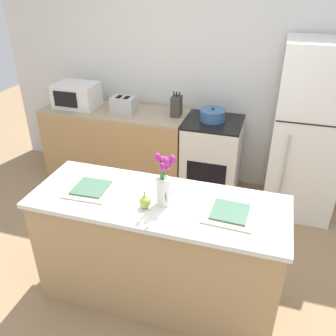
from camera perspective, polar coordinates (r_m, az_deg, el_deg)
ground_plane at (r=3.08m, az=-1.45°, el=-19.41°), size 10.00×10.00×0.00m
back_wall at (r=4.10m, az=7.47°, el=15.38°), size 5.20×0.08×2.70m
kitchen_island at (r=2.75m, az=-1.57°, el=-13.05°), size 1.80×0.66×0.92m
back_counter at (r=4.34m, az=-8.18°, el=3.56°), size 1.68×0.60×0.91m
stove_range at (r=4.03m, az=7.01°, el=1.46°), size 0.60×0.61×0.91m
refrigerator at (r=3.82m, az=21.58°, el=5.23°), size 0.68×0.67×1.78m
flower_vase at (r=2.34m, az=-0.72°, el=-2.39°), size 0.13×0.14×0.40m
pear_figurine at (r=2.37m, az=-3.76°, el=-5.38°), size 0.08×0.08×0.13m
plate_setting_left at (r=2.63m, az=-12.24°, el=-3.19°), size 0.34×0.34×0.02m
plate_setting_right at (r=2.37m, az=9.89°, el=-7.06°), size 0.34×0.34×0.02m
toaster at (r=4.07m, az=-7.17°, el=10.07°), size 0.28×0.18×0.17m
cooking_pot at (r=3.83m, az=7.16°, el=8.44°), size 0.27×0.27×0.14m
microwave at (r=4.34m, az=-14.41°, el=11.28°), size 0.48×0.37×0.27m
knife_block at (r=3.92m, az=1.36°, el=9.90°), size 0.10×0.14×0.27m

